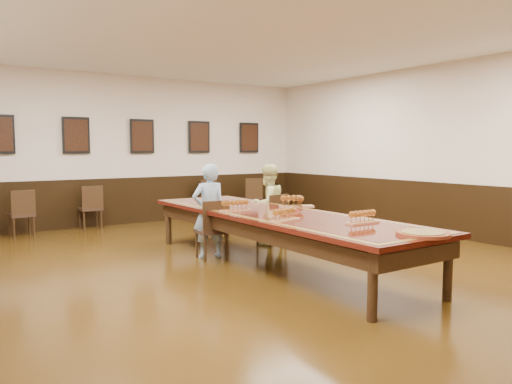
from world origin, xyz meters
TOP-DOWN VIEW (x-y plane):
  - floor at (0.00, 0.00)m, footprint 8.00×10.00m
  - ceiling at (0.00, 0.00)m, footprint 8.00×10.00m
  - wall_back at (0.00, 5.01)m, footprint 8.00×0.02m
  - wall_right at (4.01, 0.00)m, footprint 0.02×10.00m
  - chair_man at (-0.52, 0.91)m, footprint 0.46×0.49m
  - chair_woman at (0.81, 1.23)m, footprint 0.46×0.49m
  - spare_chair_a at (-2.55, 4.47)m, footprint 0.44×0.47m
  - spare_chair_b at (-1.23, 4.68)m, footprint 0.42×0.46m
  - spare_chair_c at (1.44, 4.79)m, footprint 0.45×0.48m
  - spare_chair_d at (2.58, 4.52)m, footprint 0.53×0.56m
  - person_man at (-0.51, 1.00)m, footprint 0.55×0.39m
  - person_woman at (0.80, 1.33)m, footprint 0.74×0.60m
  - pink_phone at (0.60, 0.28)m, footprint 0.13×0.16m
  - wainscoting at (0.00, 0.00)m, footprint 8.00×10.00m
  - conference_table at (0.00, 0.00)m, footprint 1.40×5.00m
  - posters at (0.00, 4.94)m, footprint 6.14×0.04m
  - flight_a at (-0.41, 0.42)m, footprint 0.45×0.16m
  - flight_b at (0.55, 0.29)m, footprint 0.53×0.37m
  - flight_c at (-0.41, -0.73)m, footprint 0.47×0.25m
  - flight_d at (0.22, -1.41)m, footprint 0.44×0.14m
  - red_plate_grp at (0.24, -0.02)m, footprint 0.21×0.21m
  - carved_platter at (0.15, -2.31)m, footprint 0.61×0.61m

SIDE VIEW (x-z plane):
  - floor at x=0.00m, z-range -0.02..0.00m
  - chair_woman at x=0.81m, z-range 0.00..0.87m
  - spare_chair_a at x=-2.55m, z-range 0.00..0.88m
  - chair_man at x=-0.52m, z-range 0.00..0.88m
  - spare_chair_b at x=-1.23m, z-range 0.00..0.89m
  - spare_chair_c at x=1.44m, z-range 0.00..0.91m
  - spare_chair_d at x=2.58m, z-range 0.00..0.92m
  - wainscoting at x=0.00m, z-range 0.00..1.00m
  - conference_table at x=0.00m, z-range 0.23..0.99m
  - person_woman at x=0.80m, z-range 0.00..1.37m
  - person_man at x=-0.51m, z-range 0.00..1.41m
  - pink_phone at x=0.60m, z-range 0.75..0.76m
  - red_plate_grp at x=0.24m, z-range 0.75..0.78m
  - carved_platter at x=0.15m, z-range 0.75..0.79m
  - flight_d at x=0.22m, z-range 0.74..0.91m
  - flight_a at x=-0.41m, z-range 0.74..0.91m
  - flight_c at x=-0.41m, z-range 0.74..0.91m
  - flight_b at x=0.55m, z-range 0.74..0.94m
  - wall_back at x=0.00m, z-range 0.00..3.20m
  - wall_right at x=4.01m, z-range 0.00..3.20m
  - posters at x=0.00m, z-range 1.53..2.27m
  - ceiling at x=0.00m, z-range 3.20..3.22m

